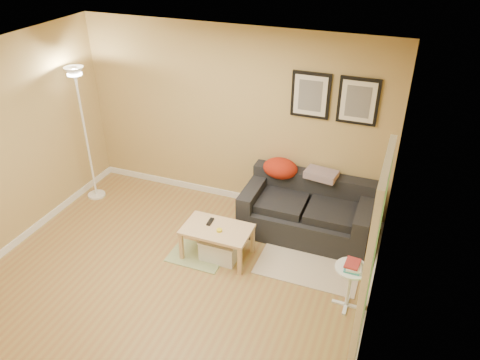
{
  "coord_description": "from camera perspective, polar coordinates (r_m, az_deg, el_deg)",
  "views": [
    {
      "loc": [
        2.28,
        -3.63,
        3.86
      ],
      "look_at": [
        0.55,
        0.85,
        1.05
      ],
      "focal_mm": 34.89,
      "sensor_mm": 36.0,
      "label": 1
    }
  ],
  "objects": [
    {
      "name": "storage_bin",
      "position": [
        5.95,
        -2.45,
        -8.35
      ],
      "size": [
        0.47,
        0.35,
        0.29
      ],
      "primitive_type": null,
      "color": "white",
      "rests_on": "ground"
    },
    {
      "name": "baseboard_back",
      "position": [
        7.16,
        -0.82,
        -1.82
      ],
      "size": [
        4.5,
        0.02,
        0.1
      ],
      "primitive_type": "cube",
      "color": "white",
      "rests_on": "ground"
    },
    {
      "name": "wall_back",
      "position": [
        6.59,
        -0.87,
        7.47
      ],
      "size": [
        4.5,
        0.0,
        4.5
      ],
      "primitive_type": "plane",
      "rotation": [
        1.57,
        0.0,
        0.0
      ],
      "color": "tan",
      "rests_on": "ground"
    },
    {
      "name": "baseboard_left",
      "position": [
        6.93,
        -24.96,
        -6.27
      ],
      "size": [
        0.02,
        4.0,
        0.1
      ],
      "primitive_type": "cube",
      "color": "white",
      "rests_on": "ground"
    },
    {
      "name": "remote_control",
      "position": [
        5.92,
        -3.66,
        -5.1
      ],
      "size": [
        0.06,
        0.16,
        0.02
      ],
      "primitive_type": "cube",
      "rotation": [
        0.0,
        0.0,
        0.05
      ],
      "color": "black",
      "rests_on": "coffee_table"
    },
    {
      "name": "plaid_throw",
      "position": [
        6.32,
        9.9,
        0.68
      ],
      "size": [
        0.45,
        0.32,
        0.1
      ],
      "primitive_type": null,
      "rotation": [
        0.0,
        0.0,
        -0.14
      ],
      "color": "tan",
      "rests_on": "sofa"
    },
    {
      "name": "area_rug",
      "position": [
        5.99,
        8.48,
        -10.07
      ],
      "size": [
        1.25,
        0.85,
        0.01
      ],
      "primitive_type": "cube",
      "color": "beige",
      "rests_on": "ground"
    },
    {
      "name": "floor",
      "position": [
        5.77,
        -8.35,
        -12.08
      ],
      "size": [
        4.5,
        4.5,
        0.0
      ],
      "primitive_type": "plane",
      "color": "olive",
      "rests_on": "ground"
    },
    {
      "name": "book_stack",
      "position": [
        5.16,
        13.67,
        -10.09
      ],
      "size": [
        0.18,
        0.23,
        0.07
      ],
      "primitive_type": null,
      "rotation": [
        0.0,
        0.0,
        -0.08
      ],
      "color": "teal",
      "rests_on": "side_table"
    },
    {
      "name": "side_table",
      "position": [
        5.36,
        13.17,
        -12.62
      ],
      "size": [
        0.36,
        0.36,
        0.55
      ],
      "primitive_type": null,
      "color": "white",
      "rests_on": "ground"
    },
    {
      "name": "framed_print_right",
      "position": [
        6.0,
        14.27,
        9.32
      ],
      "size": [
        0.5,
        0.04,
        0.6
      ],
      "primitive_type": null,
      "color": "black",
      "rests_on": "wall_back"
    },
    {
      "name": "ceiling",
      "position": [
        4.47,
        -10.87,
        13.44
      ],
      "size": [
        4.5,
        4.5,
        0.0
      ],
      "primitive_type": "plane",
      "rotation": [
        3.14,
        0.0,
        0.0
      ],
      "color": "white",
      "rests_on": "wall_back"
    },
    {
      "name": "wall_front",
      "position": [
        3.79,
        -24.93,
        -15.68
      ],
      "size": [
        4.5,
        0.0,
        4.5
      ],
      "primitive_type": "plane",
      "rotation": [
        -1.57,
        0.0,
        0.0
      ],
      "color": "tan",
      "rests_on": "ground"
    },
    {
      "name": "red_throw",
      "position": [
        6.42,
        4.95,
        1.44
      ],
      "size": [
        0.48,
        0.36,
        0.28
      ],
      "primitive_type": null,
      "color": "#B33210",
      "rests_on": "sofa"
    },
    {
      "name": "floor_lamp",
      "position": [
        7.13,
        -18.26,
        4.75
      ],
      "size": [
        0.26,
        0.26,
        2.04
      ],
      "primitive_type": null,
      "color": "white",
      "rests_on": "ground"
    },
    {
      "name": "tape_roll",
      "position": [
        5.75,
        -2.55,
        -6.17
      ],
      "size": [
        0.07,
        0.07,
        0.03
      ],
      "primitive_type": "cylinder",
      "color": "yellow",
      "rests_on": "coffee_table"
    },
    {
      "name": "sofa",
      "position": [
        6.31,
        8.18,
        -3.54
      ],
      "size": [
        1.7,
        0.9,
        0.75
      ],
      "primitive_type": null,
      "color": "black",
      "rests_on": "ground"
    },
    {
      "name": "framed_print_left",
      "position": [
        6.09,
        8.63,
        10.22
      ],
      "size": [
        0.5,
        0.04,
        0.6
      ],
      "primitive_type": null,
      "color": "black",
      "rests_on": "wall_back"
    },
    {
      "name": "baseboard_right",
      "position": [
        5.26,
        14.66,
        -17.37
      ],
      "size": [
        0.02,
        4.0,
        0.1
      ],
      "primitive_type": "cube",
      "color": "white",
      "rests_on": "ground"
    },
    {
      "name": "doorway",
      "position": [
        4.49,
        15.49,
        -10.16
      ],
      "size": [
        0.12,
        1.01,
        2.13
      ],
      "primitive_type": null,
      "color": "white",
      "rests_on": "ground"
    },
    {
      "name": "green_runner",
      "position": [
        6.08,
        -5.26,
        -9.18
      ],
      "size": [
        0.7,
        0.5,
        0.01
      ],
      "primitive_type": "cube",
      "color": "#668C4C",
      "rests_on": "ground"
    },
    {
      "name": "coffee_table",
      "position": [
        5.94,
        -2.79,
        -7.57
      ],
      "size": [
        0.93,
        0.65,
        0.43
      ],
      "primitive_type": null,
      "rotation": [
        0.0,
        0.0,
        -0.17
      ],
      "color": "#DBB386",
      "rests_on": "ground"
    },
    {
      "name": "wall_right",
      "position": [
        4.44,
        16.86,
        -6.37
      ],
      "size": [
        0.0,
        4.0,
        4.0
      ],
      "primitive_type": "plane",
      "rotation": [
        1.57,
        0.0,
        -1.57
      ],
      "color": "tan",
      "rests_on": "ground"
    }
  ]
}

